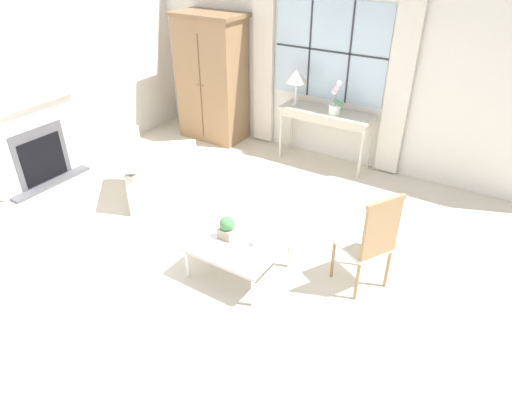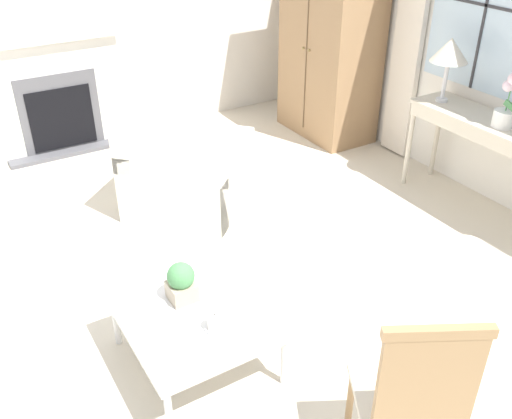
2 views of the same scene
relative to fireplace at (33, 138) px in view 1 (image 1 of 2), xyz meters
name	(u,v)px [view 1 (image 1 of 2)]	position (x,y,z in m)	size (l,w,h in m)	color
ground_plane	(205,250)	(2.91, -0.05, -0.66)	(14.00, 14.00, 0.00)	beige
wall_back_windowed	(329,65)	(2.91, 2.97, 0.73)	(7.20, 0.14, 2.80)	silver
wall_left	(49,72)	(-0.12, 0.55, 0.74)	(0.06, 7.20, 2.80)	silver
fireplace	(33,138)	(0.00, 0.00, 0.00)	(0.34, 1.39, 1.96)	#515156
armoire	(212,78)	(1.05, 2.60, 0.33)	(1.12, 0.65, 1.98)	#93704C
console_table	(326,117)	(3.06, 2.67, 0.06)	(1.37, 0.43, 0.82)	beige
table_lamp	(297,76)	(2.56, 2.65, 0.58)	(0.31, 0.31, 0.54)	silver
potted_orchid	(336,101)	(3.20, 2.63, 0.34)	(0.21, 0.17, 0.48)	white
armchair_upholstered	(162,177)	(1.71, 0.61, -0.37)	(1.27, 1.27, 0.85)	silver
side_chair_wooden	(372,239)	(4.64, 0.33, -0.07)	(0.60, 0.60, 1.08)	beige
coffee_table	(239,244)	(3.44, -0.14, -0.31)	(0.89, 0.80, 0.40)	silver
potted_plant_small	(227,227)	(3.32, -0.15, -0.14)	(0.16, 0.16, 0.24)	tan
pillar_candle	(257,242)	(3.64, -0.11, -0.22)	(0.11, 0.11, 0.11)	silver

